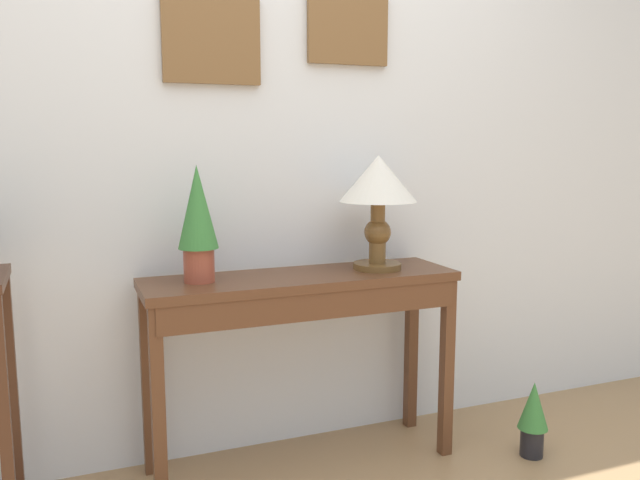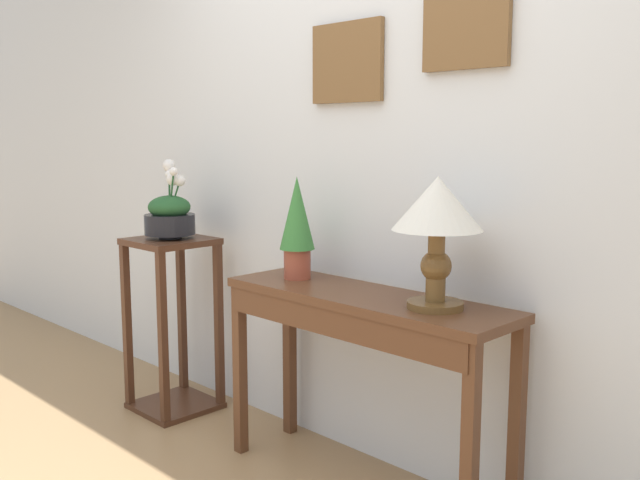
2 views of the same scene
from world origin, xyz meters
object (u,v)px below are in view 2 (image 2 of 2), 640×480
object	(u,v)px
console_table	(360,326)
planter_bowl_wide	(170,214)
table_lamp	(437,215)
potted_plant_on_console	(297,223)
pedestal_stand_left	(173,325)

from	to	relation	value
console_table	planter_bowl_wide	world-z (taller)	planter_bowl_wide
table_lamp	potted_plant_on_console	distance (m)	0.72
pedestal_stand_left	console_table	bearing A→B (deg)	2.17
potted_plant_on_console	pedestal_stand_left	distance (m)	0.99
planter_bowl_wide	table_lamp	bearing A→B (deg)	2.46
console_table	pedestal_stand_left	world-z (taller)	pedestal_stand_left
potted_plant_on_console	pedestal_stand_left	size ratio (longest dim) A/B	0.49
table_lamp	pedestal_stand_left	xyz separation A→B (m)	(-1.51, -0.07, -0.66)
table_lamp	planter_bowl_wide	bearing A→B (deg)	-177.54
potted_plant_on_console	planter_bowl_wide	size ratio (longest dim) A/B	1.12
potted_plant_on_console	pedestal_stand_left	xyz separation A→B (m)	(-0.80, -0.09, -0.57)
console_table	planter_bowl_wide	xyz separation A→B (m)	(-1.19, -0.04, 0.33)
table_lamp	planter_bowl_wide	world-z (taller)	planter_bowl_wide
console_table	potted_plant_on_console	xyz separation A→B (m)	(-0.39, 0.04, 0.35)
table_lamp	potted_plant_on_console	bearing A→B (deg)	178.35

